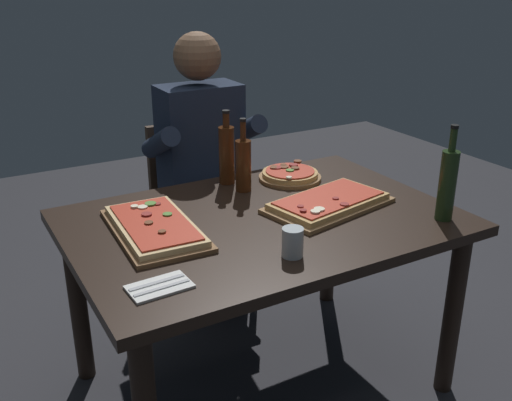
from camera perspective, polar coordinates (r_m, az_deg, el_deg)
The scene contains 12 objects.
ground_plane at distance 2.55m, azimuth 0.58°, elevation -17.11°, with size 6.40×6.40×0.00m, color #2D2D33.
dining_table at distance 2.20m, azimuth 0.65°, elevation -3.94°, with size 1.40×0.96×0.74m.
pizza_rectangular_front at distance 2.26m, azimuth 7.06°, elevation -0.20°, with size 0.53×0.36×0.05m.
pizza_rectangular_left at distance 2.06m, azimuth -9.81°, elevation -2.55°, with size 0.29×0.50×0.05m.
pizza_round_far at distance 2.54m, azimuth 3.32°, elevation 2.49°, with size 0.27×0.27×0.05m.
wine_bottle_dark at distance 2.20m, azimuth 18.12°, elevation 1.61°, with size 0.06×0.06×0.35m.
oil_bottle_amber at distance 2.38m, azimuth -1.24°, elevation 3.57°, with size 0.06×0.06×0.30m.
vinegar_bottle_green at distance 2.47m, azimuth -2.87°, elevation 4.58°, with size 0.07×0.07×0.31m.
tumbler_near_camera at distance 1.86m, azimuth 3.58°, elevation -4.08°, with size 0.07×0.07×0.10m.
napkin_cutlery_set at distance 1.73m, azimuth -9.37°, elevation -8.26°, with size 0.18×0.12×0.01m.
diner_chair at distance 3.01m, azimuth -5.81°, elevation -0.01°, with size 0.44×0.44×0.87m.
seated_diner at distance 2.82m, azimuth -5.00°, elevation 4.03°, with size 0.53×0.41×1.33m.
Camera 1 is at (-1.00, -1.71, 1.60)m, focal length 41.15 mm.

